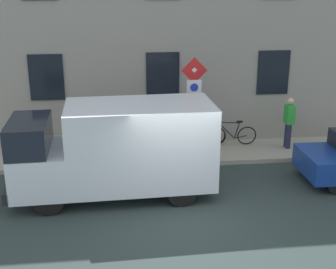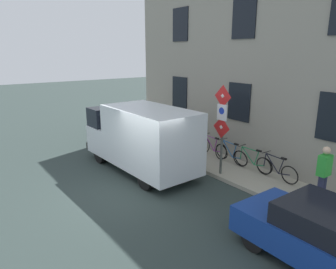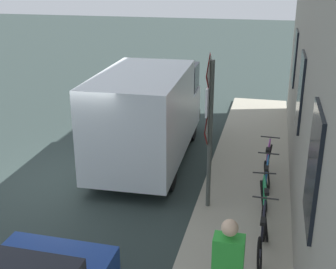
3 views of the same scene
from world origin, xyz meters
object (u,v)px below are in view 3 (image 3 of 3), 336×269
object	(u,v)px
sign_post_stacked	(208,114)
bicycle_purple	(267,164)
bicycle_black	(262,237)
bicycle_blue	(266,183)
delivery_van	(148,113)
bicycle_green	(264,207)

from	to	relation	value
sign_post_stacked	bicycle_purple	distance (m)	2.59
sign_post_stacked	bicycle_black	xyz separation A→B (m)	(1.20, -1.52, -1.64)
bicycle_blue	bicycle_black	bearing A→B (deg)	-178.48
sign_post_stacked	delivery_van	size ratio (longest dim) A/B	0.58
delivery_van	bicycle_purple	world-z (taller)	delivery_van
sign_post_stacked	bicycle_purple	bearing A→B (deg)	53.37
delivery_van	bicycle_black	world-z (taller)	delivery_van
bicycle_blue	sign_post_stacked	bearing A→B (deg)	116.86
sign_post_stacked	bicycle_black	distance (m)	2.54
delivery_van	bicycle_purple	size ratio (longest dim) A/B	3.15
bicycle_green	bicycle_purple	bearing A→B (deg)	-5.41
sign_post_stacked	bicycle_blue	world-z (taller)	sign_post_stacked
delivery_van	bicycle_blue	size ratio (longest dim) A/B	3.15
sign_post_stacked	bicycle_green	distance (m)	2.08
bicycle_black	bicycle_green	size ratio (longest dim) A/B	1.00
bicycle_black	bicycle_purple	world-z (taller)	same
delivery_van	bicycle_black	size ratio (longest dim) A/B	3.15
bicycle_green	bicycle_blue	distance (m)	1.05
delivery_van	bicycle_blue	bearing A→B (deg)	-121.44
sign_post_stacked	delivery_van	distance (m)	3.11
bicycle_black	sign_post_stacked	bearing A→B (deg)	39.61
sign_post_stacked	delivery_van	world-z (taller)	sign_post_stacked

